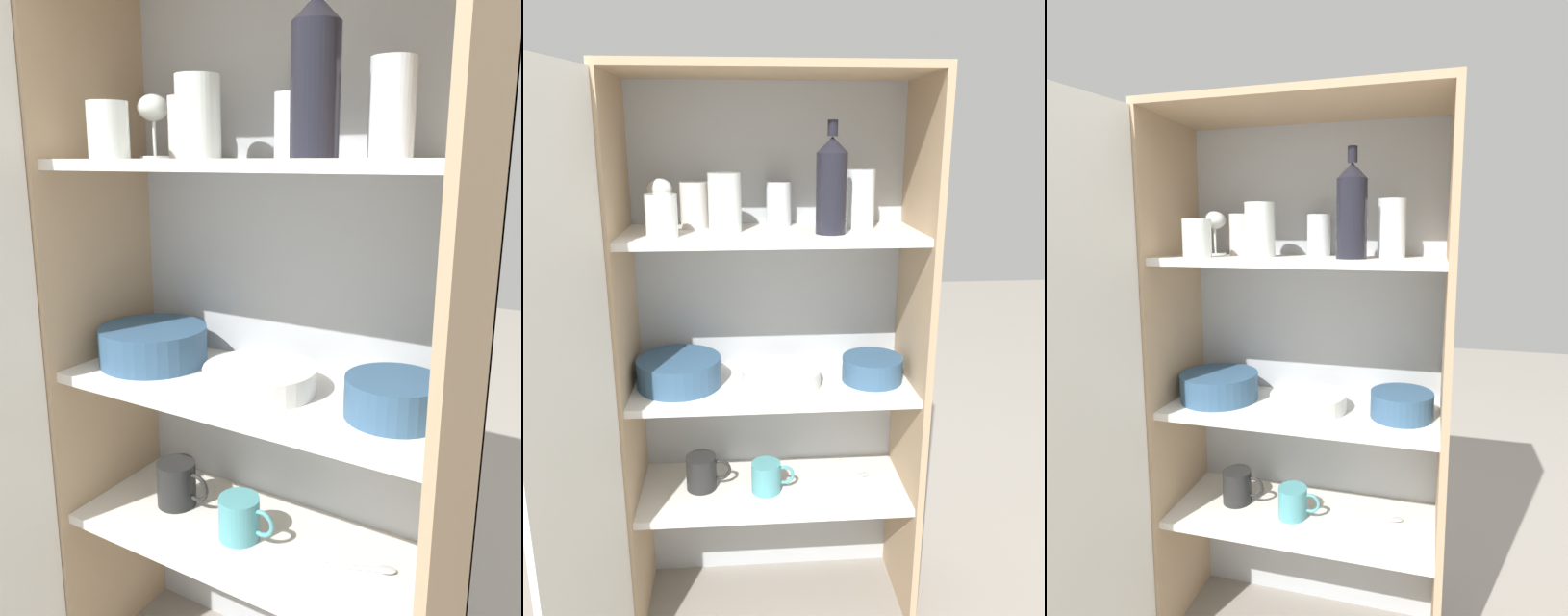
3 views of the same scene
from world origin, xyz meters
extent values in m
cube|color=#B2B7BC|center=(0.00, 0.30, 0.73)|extent=(0.77, 0.02, 1.46)
cube|color=tan|center=(-0.37, 0.14, 0.73)|extent=(0.02, 0.32, 1.46)
cube|color=tan|center=(0.37, 0.14, 0.73)|extent=(0.02, 0.32, 1.46)
cube|color=tan|center=(0.00, 0.14, 1.47)|extent=(0.77, 0.32, 0.02)
cube|color=silver|center=(0.00, 0.14, 0.37)|extent=(0.73, 0.29, 0.02)
cube|color=silver|center=(0.00, 0.14, 0.68)|extent=(0.73, 0.29, 0.02)
cube|color=silver|center=(0.00, 0.14, 1.09)|extent=(0.73, 0.29, 0.02)
cube|color=silver|center=(-0.43, -0.20, 0.73)|extent=(0.10, 0.37, 1.46)
cylinder|color=silver|center=(-0.19, 0.21, 1.15)|extent=(0.07, 0.07, 0.12)
cylinder|color=white|center=(0.23, 0.18, 1.17)|extent=(0.07, 0.07, 0.15)
cylinder|color=white|center=(-0.26, 0.07, 1.14)|extent=(0.07, 0.07, 0.10)
cylinder|color=white|center=(-0.11, 0.15, 1.17)|extent=(0.08, 0.08, 0.14)
cylinder|color=white|center=(0.02, 0.24, 1.15)|extent=(0.06, 0.06, 0.11)
cylinder|color=white|center=(-0.28, 0.22, 1.10)|extent=(0.06, 0.06, 0.01)
cylinder|color=white|center=(-0.28, 0.22, 1.14)|extent=(0.01, 0.01, 0.07)
ellipsoid|color=white|center=(-0.28, 0.22, 1.19)|extent=(0.06, 0.06, 0.05)
cylinder|color=black|center=(0.14, 0.09, 1.19)|extent=(0.07, 0.07, 0.19)
cone|color=black|center=(0.14, 0.09, 1.30)|extent=(0.07, 0.07, 0.04)
cylinder|color=black|center=(0.14, 0.09, 1.34)|extent=(0.02, 0.02, 0.04)
cylinder|color=white|center=(0.02, 0.13, 0.69)|extent=(0.21, 0.21, 0.01)
cylinder|color=white|center=(0.02, 0.13, 0.70)|extent=(0.21, 0.21, 0.01)
cylinder|color=white|center=(0.02, 0.13, 0.71)|extent=(0.21, 0.21, 0.01)
cylinder|color=white|center=(0.02, 0.13, 0.72)|extent=(0.21, 0.21, 0.01)
cylinder|color=white|center=(0.02, 0.13, 0.73)|extent=(0.21, 0.21, 0.01)
cylinder|color=#33567A|center=(-0.24, 0.15, 0.73)|extent=(0.22, 0.22, 0.08)
torus|color=#33567A|center=(-0.24, 0.15, 0.76)|extent=(0.21, 0.21, 0.01)
cylinder|color=#33567A|center=(0.27, 0.14, 0.72)|extent=(0.16, 0.16, 0.07)
torus|color=#33567A|center=(0.27, 0.14, 0.75)|extent=(0.16, 0.16, 0.01)
cylinder|color=black|center=(-0.20, 0.15, 0.43)|extent=(0.08, 0.08, 0.10)
torus|color=black|center=(-0.15, 0.15, 0.43)|extent=(0.06, 0.01, 0.06)
cylinder|color=teal|center=(-0.02, 0.12, 0.42)|extent=(0.08, 0.08, 0.08)
torus|color=teal|center=(0.03, 0.12, 0.42)|extent=(0.06, 0.01, 0.06)
cylinder|color=silver|center=(0.17, 0.13, 0.38)|extent=(0.18, 0.08, 0.01)
ellipsoid|color=silver|center=(0.26, 0.17, 0.38)|extent=(0.04, 0.03, 0.01)
camera|label=1|loc=(0.56, -0.74, 1.09)|focal=35.00mm
camera|label=2|loc=(-0.08, -1.33, 1.33)|focal=35.00mm
camera|label=3|loc=(0.34, -1.06, 1.15)|focal=28.00mm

